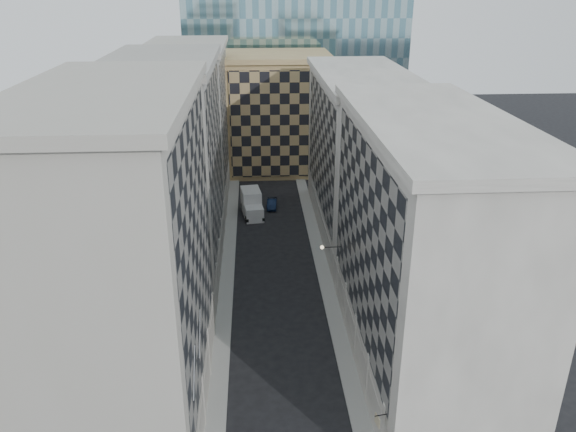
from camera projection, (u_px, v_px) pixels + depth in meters
name	position (u px, v px, depth m)	size (l,w,h in m)	color
sidewalk_west	(227.00, 276.00, 60.45)	(1.50, 100.00, 0.15)	#999893
sidewalk_east	(324.00, 273.00, 61.05)	(1.50, 100.00, 0.15)	#999893
bldg_left_a	(126.00, 263.00, 38.08)	(10.80, 22.80, 23.70)	#A7A397
bldg_left_b	(170.00, 169.00, 58.50)	(10.80, 22.80, 22.70)	gray
bldg_left_c	(191.00, 124.00, 78.91)	(10.80, 22.80, 21.70)	#A7A397
bldg_right_a	(422.00, 248.00, 43.59)	(10.80, 26.80, 20.70)	#AAA59C
bldg_right_b	(360.00, 154.00, 68.59)	(10.80, 28.80, 19.70)	#AAA59C
tan_block	(278.00, 112.00, 92.04)	(16.80, 14.80, 18.80)	tan
flagpoles_left	(197.00, 352.00, 35.27)	(0.10, 6.33, 2.33)	gray
bracket_lamp	(324.00, 247.00, 53.10)	(1.98, 0.36, 0.36)	black
box_truck	(252.00, 204.00, 76.02)	(3.22, 6.28, 3.30)	silver
dark_car	(272.00, 204.00, 78.50)	(1.32, 3.78, 1.25)	#0E1A33
shop_sign	(378.00, 420.00, 35.57)	(0.84, 0.74, 0.82)	black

